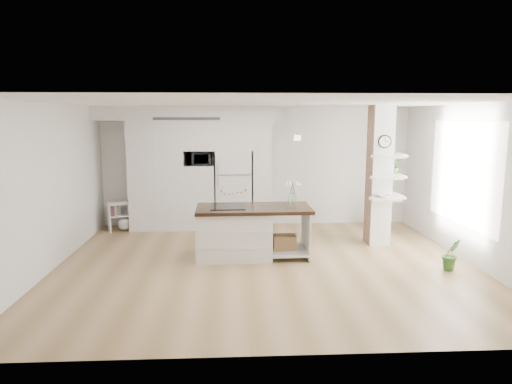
% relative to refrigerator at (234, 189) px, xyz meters
% --- Properties ---
extents(floor, '(7.00, 6.00, 0.01)m').
position_rel_refrigerator_xyz_m(floor, '(0.53, -2.68, -0.88)').
color(floor, tan).
rests_on(floor, ground).
extents(room, '(7.04, 6.04, 2.72)m').
position_rel_refrigerator_xyz_m(room, '(0.53, -2.68, 0.98)').
color(room, white).
rests_on(room, ground).
extents(cabinet_wall, '(4.00, 0.71, 2.70)m').
position_rel_refrigerator_xyz_m(cabinet_wall, '(-0.92, -0.01, 0.63)').
color(cabinet_wall, silver).
rests_on(cabinet_wall, floor).
extents(refrigerator, '(0.78, 0.69, 1.75)m').
position_rel_refrigerator_xyz_m(refrigerator, '(0.00, 0.00, 0.00)').
color(refrigerator, silver).
rests_on(refrigerator, floor).
extents(column, '(0.69, 0.90, 2.70)m').
position_rel_refrigerator_xyz_m(column, '(2.90, -1.55, 0.48)').
color(column, silver).
rests_on(column, floor).
extents(window, '(0.00, 2.40, 2.40)m').
position_rel_refrigerator_xyz_m(window, '(4.00, -2.38, 0.62)').
color(window, white).
rests_on(window, room).
extents(pendant_light, '(0.12, 0.12, 0.10)m').
position_rel_refrigerator_xyz_m(pendant_light, '(2.23, -2.53, 1.24)').
color(pendant_light, white).
rests_on(pendant_light, room).
extents(kitchen_island, '(2.03, 0.99, 1.48)m').
position_rel_refrigerator_xyz_m(kitchen_island, '(0.11, -2.23, -0.40)').
color(kitchen_island, silver).
rests_on(kitchen_island, floor).
extents(bookshelf, '(0.61, 0.49, 0.63)m').
position_rel_refrigerator_xyz_m(bookshelf, '(-2.45, -0.17, -0.60)').
color(bookshelf, silver).
rests_on(bookshelf, floor).
extents(floor_plant_a, '(0.32, 0.27, 0.53)m').
position_rel_refrigerator_xyz_m(floor_plant_a, '(3.52, -3.13, -0.61)').
color(floor_plant_a, '#3B772F').
rests_on(floor_plant_a, floor).
extents(floor_plant_b, '(0.33, 0.33, 0.52)m').
position_rel_refrigerator_xyz_m(floor_plant_b, '(3.12, -0.18, -0.62)').
color(floor_plant_b, '#3B772F').
rests_on(floor_plant_b, floor).
extents(microwave, '(0.54, 0.37, 0.30)m').
position_rel_refrigerator_xyz_m(microwave, '(-0.75, -0.06, 0.69)').
color(microwave, '#2D2D2D').
rests_on(microwave, cabinet_wall).
extents(shelf_plant, '(0.27, 0.23, 0.30)m').
position_rel_refrigerator_xyz_m(shelf_plant, '(3.15, -1.38, 0.65)').
color(shelf_plant, '#3B772F').
rests_on(shelf_plant, column).
extents(decor_bowl, '(0.22, 0.22, 0.05)m').
position_rel_refrigerator_xyz_m(decor_bowl, '(2.82, -1.78, 0.13)').
color(decor_bowl, white).
rests_on(decor_bowl, column).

